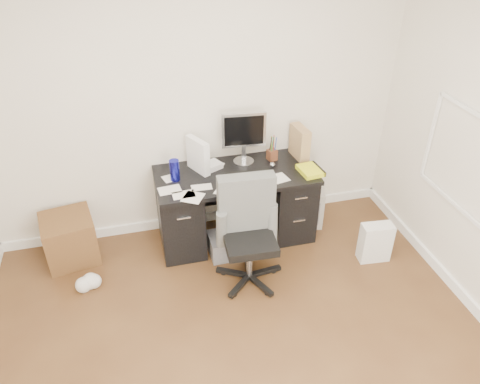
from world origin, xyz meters
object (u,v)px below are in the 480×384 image
(desk, at_px, (236,204))
(office_chair, at_px, (250,236))
(pc_tower, at_px, (314,202))
(wicker_basket, at_px, (70,239))
(lcd_monitor, at_px, (244,138))
(keyboard, at_px, (249,175))

(desk, height_order, office_chair, office_chair)
(pc_tower, relative_size, wicker_basket, 0.90)
(lcd_monitor, bearing_deg, desk, -119.22)
(lcd_monitor, distance_m, office_chair, 0.98)
(keyboard, bearing_deg, office_chair, -99.00)
(keyboard, distance_m, pc_tower, 0.97)
(pc_tower, bearing_deg, keyboard, -148.05)
(desk, relative_size, lcd_monitor, 2.83)
(office_chair, bearing_deg, desk, 90.41)
(office_chair, distance_m, pc_tower, 1.20)
(lcd_monitor, relative_size, pc_tower, 1.30)
(keyboard, bearing_deg, desk, 148.44)
(lcd_monitor, bearing_deg, keyboard, -88.63)
(desk, bearing_deg, lcd_monitor, 54.98)
(desk, height_order, keyboard, keyboard)
(lcd_monitor, relative_size, keyboard, 1.30)
(keyboard, height_order, pc_tower, keyboard)
(lcd_monitor, height_order, keyboard, lcd_monitor)
(keyboard, xyz_separation_m, office_chair, (-0.14, -0.56, -0.26))
(keyboard, relative_size, wicker_basket, 0.90)
(desk, bearing_deg, pc_tower, 6.12)
(keyboard, distance_m, wicker_basket, 1.79)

